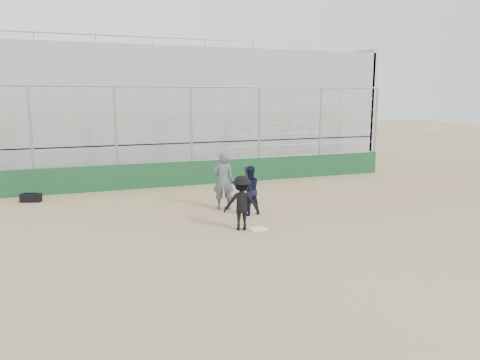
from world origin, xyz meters
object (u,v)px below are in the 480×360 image
object	(u,v)px
catcher_crouched	(249,199)
batter_at_plate	(242,203)
umpire	(223,183)
equipment_bag	(31,198)

from	to	relation	value
catcher_crouched	batter_at_plate	bearing A→B (deg)	-119.38
umpire	catcher_crouched	bearing A→B (deg)	133.18
batter_at_plate	catcher_crouched	size ratio (longest dim) A/B	1.60
batter_at_plate	catcher_crouched	distance (m)	1.61
batter_at_plate	equipment_bag	size ratio (longest dim) A/B	2.28
umpire	equipment_bag	xyz separation A→B (m)	(-5.97, 3.30, -0.69)
batter_at_plate	umpire	size ratio (longest dim) A/B	1.00
umpire	equipment_bag	distance (m)	6.86
equipment_bag	batter_at_plate	bearing A→B (deg)	-45.47
umpire	equipment_bag	bearing A→B (deg)	-10.12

